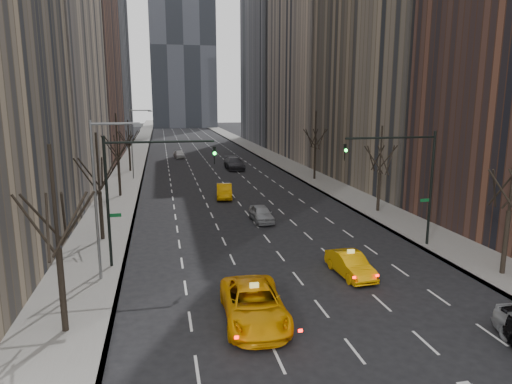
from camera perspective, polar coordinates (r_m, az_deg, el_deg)
ground at (r=20.41m, az=12.21°, el=-18.84°), size 400.00×400.00×0.00m
sidewalk_left at (r=86.74m, az=-14.89°, el=4.29°), size 4.50×320.00×0.15m
sidewalk_right at (r=88.83m, az=1.13°, el=4.83°), size 4.50×320.00×0.15m
bld_left_far at (r=84.03m, az=-22.50°, el=18.63°), size 14.00×28.00×44.00m
bld_left_deep at (r=114.61m, az=-19.96°, el=20.68°), size 14.00×30.00×60.00m
bld_right_far at (r=86.40m, az=8.59°, el=21.12°), size 14.00×28.00×50.00m
bld_right_deep at (r=116.28m, az=3.00°, el=20.66°), size 14.00×30.00×58.00m
tree_lw_a at (r=21.46m, az=-23.45°, el=-6.70°), size 3.36×3.50×8.28m
tree_lw_b at (r=34.91m, az=-18.96°, el=0.07°), size 3.36×3.50×7.82m
tree_lw_c at (r=50.59m, az=-16.84°, el=3.90°), size 3.36×3.50×8.74m
tree_lw_d at (r=68.48m, az=-15.57°, el=5.40°), size 3.36×3.50×7.36m
tree_rw_a at (r=30.09m, az=29.06°, el=-2.19°), size 3.36×3.50×8.28m
tree_rw_b at (r=43.22m, az=15.21°, el=2.36°), size 3.36×3.50×7.82m
tree_rw_c at (r=59.64m, az=7.40°, el=5.35°), size 3.36×3.50×8.74m
traffic_mast_left at (r=28.45m, az=-14.84°, el=1.48°), size 6.69×0.39×8.00m
traffic_mast_right at (r=32.91m, az=18.71°, el=2.56°), size 6.69×0.39×8.00m
streetlight_near at (r=26.62m, az=-18.78°, el=0.88°), size 2.83×0.22×9.00m
streetlight_far at (r=61.27m, az=-14.98°, el=6.71°), size 2.83×0.22×9.00m
taxi_suv at (r=21.91m, az=-0.25°, el=-13.87°), size 3.09×6.19×1.68m
taxi_sedan at (r=27.77m, az=11.71°, el=-8.86°), size 1.75×4.32×1.40m
silver_sedan_ahead at (r=39.06m, az=0.67°, el=-2.71°), size 1.72×4.07×1.38m
far_taxi at (r=48.42m, az=-3.98°, el=0.10°), size 2.12×4.70×1.50m
far_suv_grey at (r=68.84m, az=-2.73°, el=3.60°), size 2.61×6.22×1.79m
far_car_white at (r=83.55m, az=-9.59°, el=4.69°), size 2.16×4.29×1.40m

